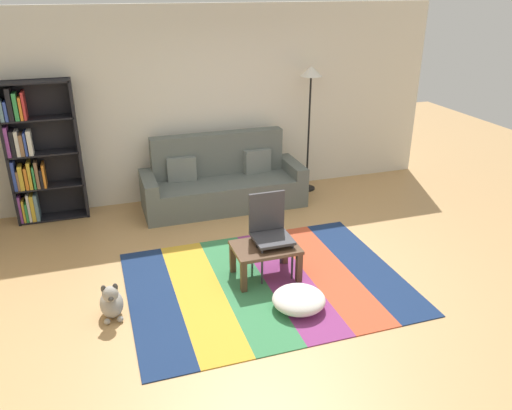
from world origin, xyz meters
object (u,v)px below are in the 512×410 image
at_px(pouf, 299,299).
at_px(folding_chair, 269,227).
at_px(bookshelf, 35,155).
at_px(dog, 111,302).
at_px(couch, 223,183).
at_px(standing_lamp, 311,88).
at_px(tv_remote, 260,244).
at_px(coffee_table, 265,252).

height_order(pouf, folding_chair, folding_chair).
xyz_separation_m(bookshelf, dog, (0.72, -2.56, -0.75)).
bearing_deg(dog, couch, 53.32).
height_order(couch, folding_chair, couch).
relative_size(bookshelf, standing_lamp, 0.99).
xyz_separation_m(couch, tv_remote, (-0.12, -2.01, 0.05)).
relative_size(couch, pouf, 4.30).
xyz_separation_m(bookshelf, pouf, (2.46, -3.00, -0.80)).
distance_m(bookshelf, tv_remote, 3.28).
bearing_deg(couch, bookshelf, 173.29).
relative_size(coffee_table, folding_chair, 0.77).
relative_size(couch, coffee_table, 3.26).
bearing_deg(bookshelf, tv_remote, -44.97).
height_order(pouf, standing_lamp, standing_lamp).
distance_m(couch, coffee_table, 2.06).
xyz_separation_m(tv_remote, folding_chair, (0.14, 0.07, 0.14)).
bearing_deg(coffee_table, standing_lamp, 56.97).
xyz_separation_m(coffee_table, standing_lamp, (1.46, 2.24, 1.25)).
bearing_deg(couch, dog, -126.68).
distance_m(pouf, dog, 1.80).
bearing_deg(coffee_table, dog, -172.37).
bearing_deg(standing_lamp, folding_chair, -122.88).
height_order(dog, standing_lamp, standing_lamp).
relative_size(bookshelf, tv_remote, 12.32).
relative_size(standing_lamp, tv_remote, 12.43).
height_order(bookshelf, folding_chair, bookshelf).
bearing_deg(tv_remote, folding_chair, 59.04).
xyz_separation_m(coffee_table, tv_remote, (-0.05, 0.05, 0.08)).
relative_size(tv_remote, folding_chair, 0.17).
height_order(dog, tv_remote, tv_remote).
bearing_deg(tv_remote, couch, 117.86).
bearing_deg(standing_lamp, couch, -172.64).
height_order(bookshelf, coffee_table, bookshelf).
bearing_deg(standing_lamp, pouf, -114.78).
relative_size(couch, folding_chair, 2.51).
bearing_deg(couch, pouf, -89.02).
xyz_separation_m(coffee_table, pouf, (0.12, -0.66, -0.20)).
bearing_deg(bookshelf, dog, -74.36).
relative_size(standing_lamp, folding_chair, 2.07).
distance_m(dog, standing_lamp, 4.18).
bearing_deg(tv_remote, pouf, -45.70).
bearing_deg(coffee_table, couch, 88.02).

